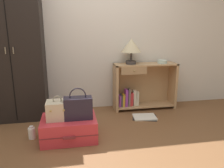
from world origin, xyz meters
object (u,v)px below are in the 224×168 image
object	(u,v)px
bowl	(162,62)
train_case	(58,110)
bookshelf	(141,87)
open_book_on_floor	(145,117)
suitcase_large	(69,128)
table_lamp	(131,46)
handbag	(78,108)
bottle	(32,133)
wardrobe	(13,49)

from	to	relation	value
bowl	train_case	distance (m)	1.91
bookshelf	open_book_on_floor	bearing A→B (deg)	-99.96
bowl	suitcase_large	distance (m)	1.88
table_lamp	open_book_on_floor	xyz separation A→B (m)	(0.12, -0.43, -1.04)
table_lamp	open_book_on_floor	world-z (taller)	table_lamp
open_book_on_floor	train_case	bearing A→B (deg)	-160.01
handbag	bottle	size ratio (longest dim) A/B	2.33
train_case	open_book_on_floor	distance (m)	1.39
suitcase_large	train_case	world-z (taller)	train_case
bowl	suitcase_large	bearing A→B (deg)	-151.07
train_case	bottle	xyz separation A→B (m)	(-0.34, 0.08, -0.31)
table_lamp	bottle	world-z (taller)	table_lamp
bottle	open_book_on_floor	world-z (taller)	bottle
bookshelf	train_case	distance (m)	1.61
wardrobe	bookshelf	distance (m)	2.07
handbag	wardrobe	bearing A→B (deg)	135.36
wardrobe	bookshelf	size ratio (longest dim) A/B	2.02
wardrobe	bookshelf	bearing A→B (deg)	2.27
bowl	train_case	size ratio (longest dim) A/B	0.53
wardrobe	suitcase_large	xyz separation A→B (m)	(0.74, -0.81, -0.92)
wardrobe	bowl	distance (m)	2.30
bookshelf	suitcase_large	size ratio (longest dim) A/B	1.54
wardrobe	train_case	distance (m)	1.22
suitcase_large	bottle	world-z (taller)	suitcase_large
bookshelf	train_case	xyz separation A→B (m)	(-1.33, -0.89, 0.01)
wardrobe	handbag	distance (m)	1.37
table_lamp	bottle	size ratio (longest dim) A/B	2.43
bottle	bookshelf	bearing A→B (deg)	25.97
table_lamp	train_case	xyz separation A→B (m)	(-1.14, -0.88, -0.66)
suitcase_large	bottle	xyz separation A→B (m)	(-0.46, 0.08, -0.06)
bookshelf	table_lamp	xyz separation A→B (m)	(-0.20, -0.01, 0.67)
train_case	open_book_on_floor	bearing A→B (deg)	19.99
bottle	suitcase_large	bearing A→B (deg)	-9.27
table_lamp	handbag	xyz separation A→B (m)	(-0.90, -0.92, -0.64)
bookshelf	bowl	size ratio (longest dim) A/B	6.68
bookshelf	table_lamp	world-z (taller)	table_lamp
train_case	bottle	bearing A→B (deg)	167.29
table_lamp	bottle	xyz separation A→B (m)	(-1.48, -0.81, -0.97)
bottle	open_book_on_floor	xyz separation A→B (m)	(1.60, 0.38, -0.07)
bookshelf	table_lamp	distance (m)	0.70
handbag	open_book_on_floor	bearing A→B (deg)	25.91
wardrobe	handbag	world-z (taller)	wardrobe
bookshelf	handbag	world-z (taller)	bookshelf
wardrobe	bottle	xyz separation A→B (m)	(0.28, -0.74, -0.98)
bottle	handbag	bearing A→B (deg)	-10.92
bowl	bottle	xyz separation A→B (m)	(-2.00, -0.77, -0.72)
wardrobe	train_case	xyz separation A→B (m)	(0.62, -0.82, -0.67)
table_lamp	train_case	bearing A→B (deg)	-142.16
bowl	bookshelf	bearing A→B (deg)	172.89
bookshelf	table_lamp	size ratio (longest dim) A/B	2.57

